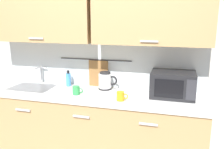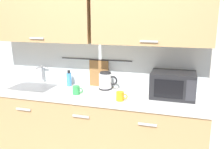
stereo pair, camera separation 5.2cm
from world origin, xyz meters
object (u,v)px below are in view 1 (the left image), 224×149
at_px(electric_kettle, 105,81).
at_px(mug_near_sink, 76,90).
at_px(dish_soap_bottle, 68,79).
at_px(mug_by_kettle, 121,96).
at_px(microwave, 173,84).

height_order(electric_kettle, mug_near_sink, electric_kettle).
distance_m(dish_soap_bottle, mug_by_kettle, 0.83).
bearing_deg(dish_soap_bottle, mug_near_sink, -51.31).
height_order(mug_near_sink, mug_by_kettle, same).
distance_m(mug_near_sink, mug_by_kettle, 0.52).
bearing_deg(microwave, mug_near_sink, -168.40).
xyz_separation_m(microwave, dish_soap_bottle, (-1.25, 0.08, -0.05)).
bearing_deg(dish_soap_bottle, electric_kettle, -0.38).
bearing_deg(dish_soap_bottle, microwave, -3.55).
relative_size(microwave, dish_soap_bottle, 2.35).
height_order(electric_kettle, dish_soap_bottle, electric_kettle).
bearing_deg(dish_soap_bottle, mug_by_kettle, -25.27).
relative_size(electric_kettle, mug_near_sink, 1.89).
xyz_separation_m(electric_kettle, mug_by_kettle, (0.27, -0.35, -0.05)).
height_order(microwave, mug_by_kettle, microwave).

